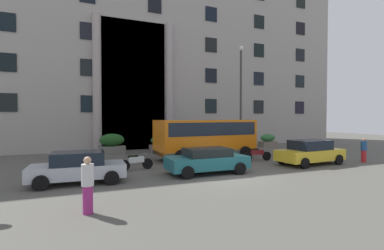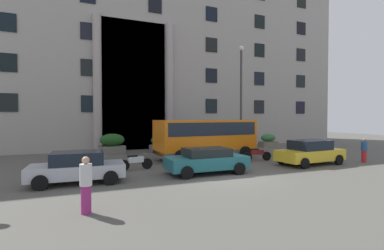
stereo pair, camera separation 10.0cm
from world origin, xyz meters
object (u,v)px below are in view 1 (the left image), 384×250
at_px(parked_compact_extra, 310,152).
at_px(scooter_by_planter, 257,154).
at_px(parked_sedan_second, 78,167).
at_px(motorcycle_far_end, 135,162).
at_px(lamppost_plaza_centre, 241,92).
at_px(orange_minibus, 206,136).
at_px(bus_stop_sign, 254,132).
at_px(white_taxi_kerbside, 207,160).
at_px(motorcycle_near_kerb, 297,153).
at_px(hedge_planter_far_east, 162,144).
at_px(pedestrian_man_red_shirt, 364,150).
at_px(hedge_planter_east, 112,144).
at_px(hedge_planter_entrance_right, 218,142).
at_px(pedestrian_child_trailing, 88,185).
at_px(hedge_planter_west, 268,141).

xyz_separation_m(parked_compact_extra, scooter_by_planter, (-2.20, 2.46, -0.30)).
bearing_deg(scooter_by_planter, parked_sedan_second, -157.36).
height_order(parked_sedan_second, scooter_by_planter, parked_sedan_second).
bearing_deg(motorcycle_far_end, parked_sedan_second, -149.68).
bearing_deg(lamppost_plaza_centre, parked_sedan_second, -152.61).
bearing_deg(orange_minibus, bus_stop_sign, 15.79).
bearing_deg(motorcycle_far_end, white_taxi_kerbside, -40.80).
distance_m(parked_sedan_second, white_taxi_kerbside, 6.20).
xyz_separation_m(motorcycle_near_kerb, lamppost_plaza_centre, (-1.50, 4.79, 4.59)).
bearing_deg(white_taxi_kerbside, hedge_planter_far_east, 88.10).
height_order(white_taxi_kerbside, pedestrian_man_red_shirt, pedestrian_man_red_shirt).
bearing_deg(hedge_planter_east, motorcycle_far_end, -87.24).
distance_m(hedge_planter_entrance_right, parked_sedan_second, 14.79).
relative_size(orange_minibus, motorcycle_far_end, 3.71).
bearing_deg(motorcycle_far_end, pedestrian_child_trailing, -117.88).
height_order(parked_compact_extra, scooter_by_planter, parked_compact_extra).
bearing_deg(lamppost_plaza_centre, orange_minibus, -152.24).
relative_size(parked_sedan_second, motorcycle_near_kerb, 2.02).
bearing_deg(pedestrian_man_red_shirt, parked_sedan_second, 136.49).
distance_m(bus_stop_sign, scooter_by_planter, 4.88).
relative_size(white_taxi_kerbside, motorcycle_far_end, 2.20).
height_order(orange_minibus, bus_stop_sign, orange_minibus).
distance_m(hedge_planter_far_east, motorcycle_far_end, 8.17).
bearing_deg(hedge_planter_west, white_taxi_kerbside, -140.09).
xyz_separation_m(hedge_planter_entrance_right, lamppost_plaza_centre, (0.85, -2.40, 4.36)).
xyz_separation_m(bus_stop_sign, hedge_planter_east, (-11.12, 3.35, -0.89)).
bearing_deg(hedge_planter_east, white_taxi_kerbside, -69.75).
bearing_deg(hedge_planter_west, bus_stop_sign, -141.18).
xyz_separation_m(hedge_planter_far_east, white_taxi_kerbside, (-0.45, -9.63, 0.04)).
bearing_deg(bus_stop_sign, lamppost_plaza_centre, 159.17).
bearing_deg(pedestrian_man_red_shirt, parked_compact_extra, 129.30).
bearing_deg(parked_sedan_second, lamppost_plaza_centre, 29.92).
bearing_deg(orange_minibus, parked_compact_extra, -45.69).
distance_m(hedge_planter_west, parked_sedan_second, 19.66).
bearing_deg(bus_stop_sign, pedestrian_man_red_shirt, -64.10).
bearing_deg(hedge_planter_east, motorcycle_near_kerb, -33.80).
relative_size(parked_sedan_second, scooter_by_planter, 2.07).
bearing_deg(hedge_planter_entrance_right, parked_compact_extra, -80.69).
distance_m(hedge_planter_far_east, hedge_planter_east, 4.06).
height_order(parked_sedan_second, motorcycle_far_end, parked_sedan_second).
distance_m(hedge_planter_east, pedestrian_child_trailing, 14.04).
height_order(hedge_planter_east, white_taxi_kerbside, hedge_planter_east).
distance_m(bus_stop_sign, pedestrian_man_red_shirt, 7.95).
xyz_separation_m(motorcycle_near_kerb, pedestrian_man_red_shirt, (3.03, -2.73, 0.32)).
distance_m(hedge_planter_east, white_taxi_kerbside, 10.40).
relative_size(motorcycle_far_end, pedestrian_child_trailing, 1.10).
xyz_separation_m(white_taxi_kerbside, lamppost_plaza_centre, (6.44, 6.82, 4.36)).
xyz_separation_m(hedge_planter_east, pedestrian_child_trailing, (-2.38, -13.84, 0.10)).
xyz_separation_m(bus_stop_sign, pedestrian_man_red_shirt, (3.45, -7.10, -0.89)).
relative_size(parked_sedan_second, motorcycle_far_end, 2.13).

